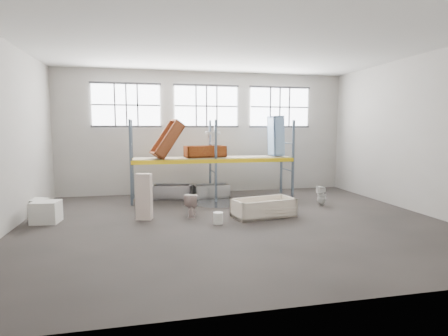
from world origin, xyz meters
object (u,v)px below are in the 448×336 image
object	(u,v)px
rust_tub_flat	(205,151)
toilet_white	(322,195)
steel_tub_left	(172,192)
toilet_beige	(192,205)
bathtub_beige	(263,208)
blue_tub_upright	(276,136)
carton_near	(46,212)
steel_tub_right	(211,191)
bucket	(218,218)
cistern_tall	(144,197)

from	to	relation	value
rust_tub_flat	toilet_white	bearing A→B (deg)	-27.39
steel_tub_left	rust_tub_flat	distance (m)	2.01
toilet_beige	steel_tub_left	xyz separation A→B (m)	(-0.39, 2.92, -0.09)
bathtub_beige	blue_tub_upright	distance (m)	4.07
rust_tub_flat	carton_near	distance (m)	5.77
toilet_beige	carton_near	xyz separation A→B (m)	(-4.15, 0.10, -0.05)
rust_tub_flat	toilet_beige	bearing A→B (deg)	-108.21
blue_tub_upright	steel_tub_right	bearing A→B (deg)	174.72
blue_tub_upright	bucket	size ratio (longest dim) A/B	4.72
cistern_tall	steel_tub_left	world-z (taller)	cistern_tall
bucket	carton_near	bearing A→B (deg)	166.48
cistern_tall	rust_tub_flat	distance (m)	3.66
toilet_beige	blue_tub_upright	size ratio (longest dim) A/B	0.47
cistern_tall	steel_tub_right	world-z (taller)	cistern_tall
steel_tub_left	carton_near	size ratio (longest dim) A/B	2.02
toilet_white	bucket	bearing A→B (deg)	-59.75
bathtub_beige	bucket	distance (m)	1.62
cistern_tall	blue_tub_upright	xyz separation A→B (m)	(5.09, 2.70, 1.71)
blue_tub_upright	carton_near	world-z (taller)	blue_tub_upright
steel_tub_right	carton_near	xyz separation A→B (m)	(-5.28, -2.75, 0.06)
steel_tub_left	bucket	xyz separation A→B (m)	(1.01, -3.96, -0.10)
steel_tub_right	rust_tub_flat	distance (m)	1.62
toilet_white	toilet_beige	bearing A→B (deg)	-74.64
bathtub_beige	steel_tub_right	xyz separation A→B (m)	(-1.02, 3.36, -0.03)
steel_tub_right	bucket	xyz separation A→B (m)	(-0.50, -3.90, -0.09)
cistern_tall	toilet_beige	bearing A→B (deg)	19.52
toilet_beige	steel_tub_right	size ratio (longest dim) A/B	0.52
steel_tub_left	blue_tub_upright	bearing A→B (deg)	-4.30
cistern_tall	carton_near	world-z (taller)	cistern_tall
toilet_white	steel_tub_right	size ratio (longest dim) A/B	0.51
rust_tub_flat	steel_tub_left	bearing A→B (deg)	163.74
bathtub_beige	carton_near	size ratio (longest dim) A/B	2.60
carton_near	steel_tub_right	bearing A→B (deg)	27.47
steel_tub_right	toilet_white	bearing A→B (deg)	-32.68
blue_tub_upright	carton_near	size ratio (longest dim) A/B	2.13
toilet_beige	toilet_white	size ratio (longest dim) A/B	1.04
bucket	toilet_beige	bearing A→B (deg)	120.92
toilet_beige	rust_tub_flat	bearing A→B (deg)	-96.18
steel_tub_left	toilet_white	bearing A→B (deg)	-24.83
steel_tub_left	steel_tub_right	distance (m)	1.51
cistern_tall	steel_tub_left	size ratio (longest dim) A/B	0.94
steel_tub_left	blue_tub_upright	world-z (taller)	blue_tub_upright
toilet_beige	carton_near	size ratio (longest dim) A/B	1.00
bathtub_beige	toilet_beige	bearing A→B (deg)	155.47
bathtub_beige	blue_tub_upright	bearing A→B (deg)	52.69
steel_tub_left	carton_near	xyz separation A→B (m)	(-3.77, -2.81, 0.04)
blue_tub_upright	bucket	distance (m)	5.26
steel_tub_left	toilet_beige	bearing A→B (deg)	-82.45
bathtub_beige	steel_tub_right	bearing A→B (deg)	95.70
toilet_beige	cistern_tall	xyz separation A→B (m)	(-1.41, -0.09, 0.32)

